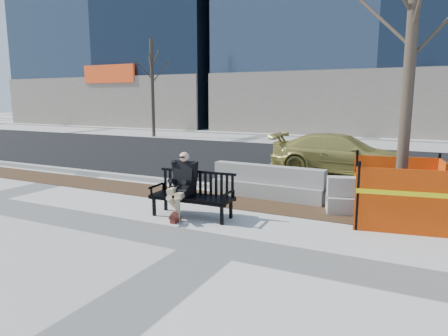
{
  "coord_description": "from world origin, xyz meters",
  "views": [
    {
      "loc": [
        2.82,
        -5.42,
        2.3
      ],
      "look_at": [
        -0.76,
        1.74,
        0.91
      ],
      "focal_mm": 32.38,
      "sensor_mm": 36.0,
      "label": 1
    }
  ],
  "objects": [
    {
      "name": "jersey_barrier_right",
      "position": [
        2.37,
        3.05,
        0.0
      ],
      "size": [
        2.65,
        1.27,
        0.75
      ],
      "primitive_type": null,
      "rotation": [
        0.0,
        0.0,
        0.3
      ],
      "color": "#A4A299",
      "rests_on": "ground"
    },
    {
      "name": "ground",
      "position": [
        0.0,
        0.0,
        0.0
      ],
      "size": [
        120.0,
        120.0,
        0.0
      ],
      "primitive_type": "plane",
      "color": "beige",
      "rests_on": "ground"
    },
    {
      "name": "curb",
      "position": [
        0.0,
        3.55,
        0.06
      ],
      "size": [
        60.0,
        0.25,
        0.12
      ],
      "primitive_type": "cube",
      "color": "#9E9B93",
      "rests_on": "ground"
    },
    {
      "name": "jersey_barrier_left",
      "position": [
        -0.38,
        3.27,
        0.0
      ],
      "size": [
        2.72,
        0.65,
        0.77
      ],
      "primitive_type": null,
      "rotation": [
        0.0,
        0.0,
        -0.04
      ],
      "color": "gray",
      "rests_on": "ground"
    },
    {
      "name": "mulch_strip",
      "position": [
        0.0,
        2.6,
        0.0
      ],
      "size": [
        40.0,
        1.2,
        0.02
      ],
      "primitive_type": "cube",
      "color": "#47301C",
      "rests_on": "ground"
    },
    {
      "name": "bench",
      "position": [
        -1.16,
        1.14,
        0.0
      ],
      "size": [
        1.71,
        0.7,
        0.9
      ],
      "primitive_type": null,
      "rotation": [
        0.0,
        0.0,
        0.06
      ],
      "color": "black",
      "rests_on": "ground"
    },
    {
      "name": "seated_man",
      "position": [
        -1.38,
        1.17,
        0.0
      ],
      "size": [
        0.59,
        0.93,
        1.26
      ],
      "primitive_type": null,
      "rotation": [
        0.0,
        0.0,
        0.06
      ],
      "color": "black",
      "rests_on": "ground"
    },
    {
      "name": "asphalt_street",
      "position": [
        0.0,
        8.8,
        0.0
      ],
      "size": [
        60.0,
        10.4,
        0.01
      ],
      "primitive_type": "cube",
      "color": "black",
      "rests_on": "ground"
    },
    {
      "name": "tree_fence",
      "position": [
        2.48,
        2.64,
        0.0
      ],
      "size": [
        2.86,
        2.86,
        6.18
      ],
      "primitive_type": null,
      "rotation": [
        0.0,
        0.0,
        0.17
      ],
      "color": "#FE4E06",
      "rests_on": "ground"
    },
    {
      "name": "far_tree_left",
      "position": [
        -11.98,
        14.63,
        0.0
      ],
      "size": [
        2.74,
        2.74,
        6.18
      ],
      "primitive_type": null,
      "rotation": [
        0.0,
        0.0,
        -0.22
      ],
      "color": "#473B2D",
      "rests_on": "ground"
    },
    {
      "name": "sedan",
      "position": [
        0.56,
        7.09,
        0.0
      ],
      "size": [
        4.3,
        1.9,
        1.23
      ],
      "primitive_type": "imported",
      "rotation": [
        0.0,
        0.0,
        1.61
      ],
      "color": "#AB9E47",
      "rests_on": "ground"
    }
  ]
}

